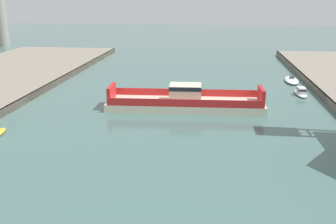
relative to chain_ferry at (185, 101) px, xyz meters
name	(u,v)px	position (x,y,z in m)	size (l,w,h in m)	color
chain_ferry	(185,101)	(0.00, 0.00, 0.00)	(23.25, 7.22, 3.62)	beige
moored_boat_near_left	(301,92)	(18.77, 10.26, -0.60)	(1.84, 5.77, 1.33)	white
moored_boat_far_left	(291,80)	(19.16, 20.68, -0.79)	(2.99, 7.53, 1.08)	white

